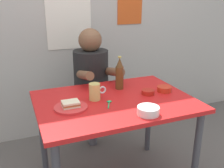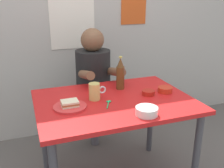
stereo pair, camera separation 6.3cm
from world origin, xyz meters
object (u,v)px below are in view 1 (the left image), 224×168
object	(u,v)px
plate_orange	(71,107)
sauce_bowl_chili	(164,89)
person_seated	(91,73)
sandwich	(71,104)
beer_bottle	(120,74)
dining_table	(115,111)
beer_mug	(95,92)
stool	(92,113)

from	to	relation	value
plate_orange	sauce_bowl_chili	world-z (taller)	sauce_bowl_chili
person_seated	sauce_bowl_chili	size ratio (longest dim) A/B	6.54
sandwich	beer_bottle	world-z (taller)	beer_bottle
dining_table	beer_bottle	xyz separation A→B (m)	(0.12, 0.19, 0.21)
dining_table	sauce_bowl_chili	world-z (taller)	sauce_bowl_chili
beer_mug	beer_bottle	bearing A→B (deg)	29.96
sauce_bowl_chili	stool	bearing A→B (deg)	122.16
person_seated	plate_orange	distance (m)	0.74
beer_bottle	person_seated	bearing A→B (deg)	102.92
person_seated	beer_mug	distance (m)	0.59
dining_table	person_seated	world-z (taller)	person_seated
beer_mug	beer_bottle	distance (m)	0.30
stool	beer_mug	size ratio (longest dim) A/B	3.57
beer_bottle	stool	bearing A→B (deg)	102.60
sandwich	beer_bottle	xyz separation A→B (m)	(0.45, 0.23, 0.09)
beer_mug	plate_orange	bearing A→B (deg)	-157.05
beer_bottle	sauce_bowl_chili	xyz separation A→B (m)	(0.29, -0.19, -0.10)
stool	plate_orange	distance (m)	0.85
stool	person_seated	bearing A→B (deg)	-90.00
person_seated	beer_mug	world-z (taller)	person_seated
sandwich	beer_mug	world-z (taller)	beer_mug
beer_bottle	sauce_bowl_chili	bearing A→B (deg)	-32.38
plate_orange	sandwich	xyz separation A→B (m)	(0.00, -0.00, 0.02)
dining_table	stool	xyz separation A→B (m)	(0.02, 0.63, -0.30)
sandwich	sauce_bowl_chili	bearing A→B (deg)	3.12
stool	sauce_bowl_chili	distance (m)	0.85
dining_table	sauce_bowl_chili	bearing A→B (deg)	0.81
beer_bottle	beer_mug	bearing A→B (deg)	-150.04
person_seated	beer_bottle	size ratio (longest dim) A/B	2.75
dining_table	plate_orange	xyz separation A→B (m)	(-0.33, -0.03, 0.10)
plate_orange	sauce_bowl_chili	distance (m)	0.74
stool	person_seated	size ratio (longest dim) A/B	0.63
stool	person_seated	distance (m)	0.42
dining_table	plate_orange	bearing A→B (deg)	-173.94
sandwich	person_seated	bearing A→B (deg)	61.92
dining_table	sandwich	bearing A→B (deg)	-173.94
beer_mug	sandwich	bearing A→B (deg)	-157.05
stool	sandwich	xyz separation A→B (m)	(-0.35, -0.66, 0.42)
beer_mug	stool	bearing A→B (deg)	75.26
sauce_bowl_chili	sandwich	bearing A→B (deg)	-176.88
plate_orange	beer_bottle	world-z (taller)	beer_bottle
person_seated	sandwich	world-z (taller)	person_seated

